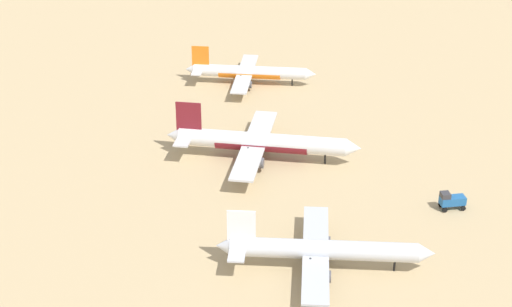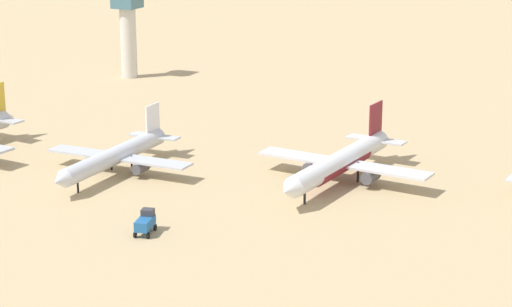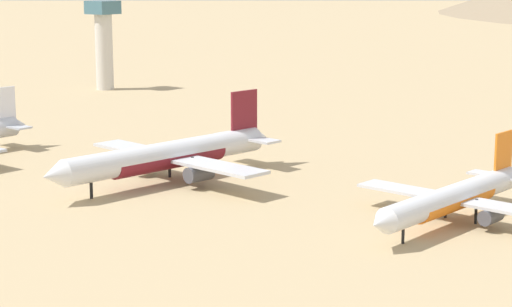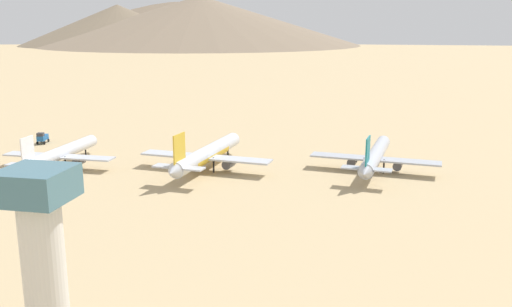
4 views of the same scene
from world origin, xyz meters
name	(u,v)px [view 3 (image 3 of 4)]	position (x,y,z in m)	size (l,w,h in m)	color
parked_jet_3	(169,155)	(-10.97, 43.23, 4.32)	(45.01, 36.68, 12.98)	silver
parked_jet_4	(454,198)	(-16.30, 89.27, 3.50)	(36.52, 29.67, 10.53)	silver
control_tower	(104,40)	(-83.53, -49.81, 13.85)	(7.20, 7.20, 24.45)	beige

